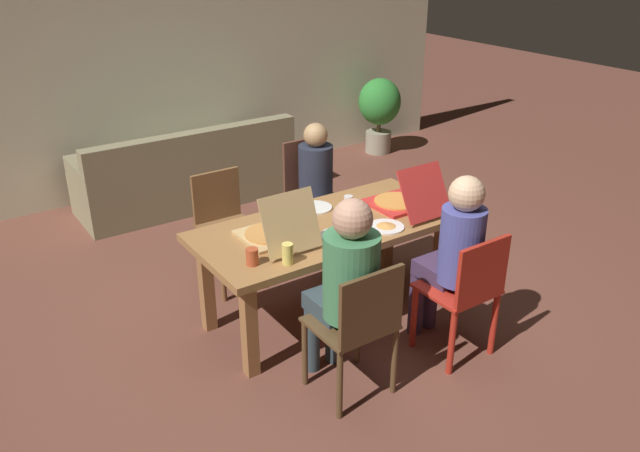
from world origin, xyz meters
The scene contains 21 objects.
ground_plane centered at (0.00, 0.00, 0.00)m, with size 20.00×20.00×0.00m, color brown.
back_wall centered at (0.00, 3.19, 1.48)m, with size 7.47×0.12×2.95m, color beige.
dining_table centered at (0.00, 0.00, 0.63)m, with size 1.87×0.88×0.73m.
chair_0 centered at (0.43, -0.92, 0.50)m, with size 0.44×0.42×0.89m.
person_0 centered at (0.43, -0.78, 0.73)m, with size 0.28×0.48×1.25m.
chair_1 centered at (0.43, 0.90, 0.55)m, with size 0.39×0.42×1.00m.
person_1 centered at (0.43, 0.74, 0.69)m, with size 0.28×0.50×1.19m.
chair_2 centered at (-0.38, -0.86, 0.52)m, with size 0.46×0.42×0.90m.
person_2 centered at (-0.38, -0.73, 0.75)m, with size 0.33×0.50×1.27m.
chair_3 centered at (-0.38, 0.87, 0.49)m, with size 0.42×0.46×0.89m.
pizza_box_0 centered at (-0.43, -0.01, 0.78)m, with size 0.39×0.53×0.38m.
pizza_box_1 centered at (0.61, -0.07, 0.78)m, with size 0.38×0.57×0.37m.
plate_0 centered at (-0.06, -0.20, 0.73)m, with size 0.24×0.24×0.01m.
plate_1 centered at (0.29, -0.28, 0.74)m, with size 0.25×0.25×0.03m.
plate_2 centered at (0.08, 0.27, 0.73)m, with size 0.25×0.25×0.01m.
drinking_glass_0 centered at (-0.72, -0.23, 0.78)m, with size 0.08×0.08×0.11m, color #B84928.
drinking_glass_1 centered at (-0.10, 0.18, 0.79)m, with size 0.08×0.08×0.11m, color silver.
drinking_glass_2 centered at (0.23, 0.07, 0.79)m, with size 0.06×0.06×0.13m, color silver.
drinking_glass_3 centered at (-0.53, -0.34, 0.79)m, with size 0.07×0.07×0.13m, color #DFCD60.
couch centered at (0.00, 2.51, 0.29)m, with size 2.16×0.77×0.83m.
potted_plant centered at (2.66, 2.72, 0.57)m, with size 0.52×0.52×0.93m.
Camera 1 is at (-2.31, -3.31, 2.60)m, focal length 36.00 mm.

